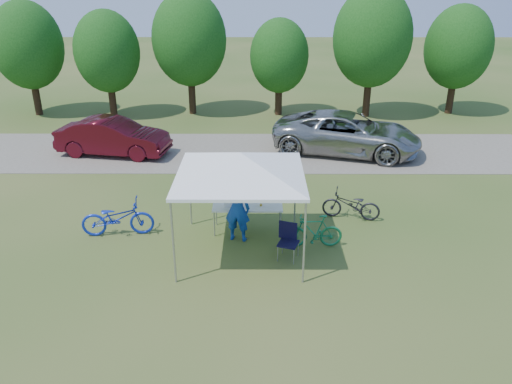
# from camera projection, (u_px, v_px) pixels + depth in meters

# --- Properties ---
(ground) EXTENTS (100.00, 100.00, 0.00)m
(ground) POSITION_uv_depth(u_px,v_px,m) (241.00, 250.00, 13.19)
(ground) COLOR #2D5119
(ground) RESTS_ON ground
(gravel_strip) EXTENTS (24.00, 5.00, 0.02)m
(gravel_strip) POSITION_uv_depth(u_px,v_px,m) (247.00, 152.00, 20.53)
(gravel_strip) COLOR gray
(gravel_strip) RESTS_ON ground
(canopy) EXTENTS (4.53, 4.53, 3.00)m
(canopy) POSITION_uv_depth(u_px,v_px,m) (240.00, 155.00, 12.14)
(canopy) COLOR #A5A5AA
(canopy) RESTS_ON ground
(treeline) EXTENTS (24.89, 4.28, 6.30)m
(treeline) POSITION_uv_depth(u_px,v_px,m) (243.00, 45.00, 24.67)
(treeline) COLOR #382314
(treeline) RESTS_ON ground
(folding_table) EXTENTS (1.94, 0.81, 0.80)m
(folding_table) POSITION_uv_depth(u_px,v_px,m) (248.00, 206.00, 13.92)
(folding_table) COLOR white
(folding_table) RESTS_ON ground
(folding_chair) EXTENTS (0.60, 0.63, 0.93)m
(folding_chair) POSITION_uv_depth(u_px,v_px,m) (288.00, 238.00, 12.68)
(folding_chair) COLOR black
(folding_chair) RESTS_ON ground
(cooler) EXTENTS (0.48, 0.32, 0.34)m
(cooler) POSITION_uv_depth(u_px,v_px,m) (232.00, 199.00, 13.83)
(cooler) COLOR white
(cooler) RESTS_ON folding_table
(ice_cream_cup) EXTENTS (0.07, 0.07, 0.05)m
(ice_cream_cup) POSITION_uv_depth(u_px,v_px,m) (261.00, 205.00, 13.84)
(ice_cream_cup) COLOR gold
(ice_cream_cup) RESTS_ON folding_table
(cyclist) EXTENTS (0.77, 0.59, 1.89)m
(cyclist) POSITION_uv_depth(u_px,v_px,m) (237.00, 208.00, 13.36)
(cyclist) COLOR #133D9B
(cyclist) RESTS_ON ground
(bike_blue) EXTENTS (2.04, 0.90, 1.04)m
(bike_blue) POSITION_uv_depth(u_px,v_px,m) (118.00, 218.00, 13.79)
(bike_blue) COLOR #152FBC
(bike_blue) RESTS_ON ground
(bike_green) EXTENTS (1.56, 0.51, 0.93)m
(bike_green) POSITION_uv_depth(u_px,v_px,m) (313.00, 231.00, 13.18)
(bike_green) COLOR #1A7849
(bike_green) RESTS_ON ground
(bike_dark) EXTENTS (1.79, 0.99, 0.89)m
(bike_dark) POSITION_uv_depth(u_px,v_px,m) (351.00, 205.00, 14.73)
(bike_dark) COLOR black
(bike_dark) RESTS_ON ground
(minivan) EXTENTS (6.40, 4.27, 1.63)m
(minivan) POSITION_uv_depth(u_px,v_px,m) (347.00, 133.00, 20.14)
(minivan) COLOR #9E9E9A
(minivan) RESTS_ON gravel_strip
(sedan) EXTENTS (4.64, 2.27, 1.47)m
(sedan) POSITION_uv_depth(u_px,v_px,m) (113.00, 137.00, 19.93)
(sedan) COLOR #490C15
(sedan) RESTS_ON gravel_strip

